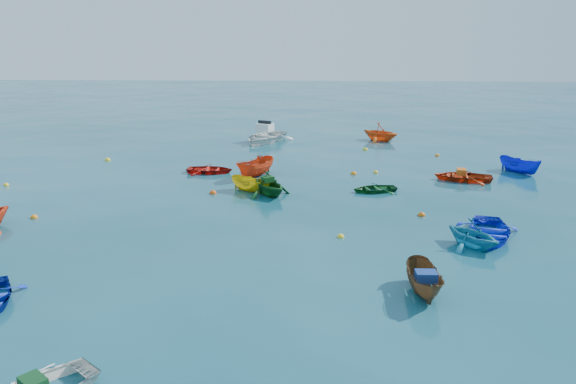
{
  "coord_description": "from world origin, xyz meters",
  "views": [
    {
      "loc": [
        1.13,
        -23.38,
        8.51
      ],
      "look_at": [
        0.0,
        5.0,
        0.4
      ],
      "focal_mm": 35.0,
      "sensor_mm": 36.0,
      "label": 1
    }
  ],
  "objects": [
    {
      "name": "motorboat_white",
      "position": [
        -2.52,
        21.18,
        0.0
      ],
      "size": [
        5.29,
        5.93,
        1.62
      ],
      "primitive_type": "imported",
      "rotation": [
        0.0,
        0.0,
        -0.45
      ],
      "color": "white",
      "rests_on": "ground"
    },
    {
      "name": "dinghy_green_n",
      "position": [
        -1.08,
        5.78,
        0.0
      ],
      "size": [
        3.48,
        3.57,
        1.43
      ],
      "primitive_type": "imported",
      "rotation": [
        0.0,
        0.0,
        0.62
      ],
      "color": "#13511C",
      "rests_on": "ground"
    },
    {
      "name": "buoy_or_e",
      "position": [
        10.21,
        16.17,
        0.0
      ],
      "size": [
        0.34,
        0.34,
        0.34
      ],
      "primitive_type": "sphere",
      "color": "orange",
      "rests_on": "ground"
    },
    {
      "name": "tarp_green_a",
      "position": [
        -5.37,
        -12.09,
        0.48
      ],
      "size": [
        0.8,
        0.78,
        0.31
      ],
      "primitive_type": "cube",
      "rotation": [
        0.0,
        0.0,
        -0.69
      ],
      "color": "#10411D",
      "rests_on": "dinghy_white_near"
    },
    {
      "name": "buoy_ye_a",
      "position": [
        2.5,
        -0.6,
        0.0
      ],
      "size": [
        0.3,
        0.3,
        0.3
      ],
      "primitive_type": "sphere",
      "color": "yellow",
      "rests_on": "ground"
    },
    {
      "name": "tarp_blue_a",
      "position": [
        5.03,
        -6.1,
        0.71
      ],
      "size": [
        0.7,
        0.53,
        0.33
      ],
      "primitive_type": "cube",
      "rotation": [
        0.0,
        0.0,
        0.01
      ],
      "color": "navy",
      "rests_on": "sampan_brown_mid"
    },
    {
      "name": "dinghy_blue_se",
      "position": [
        8.84,
        -0.38,
        0.0
      ],
      "size": [
        3.44,
        4.23,
        0.77
      ],
      "primitive_type": "imported",
      "rotation": [
        0.0,
        0.0,
        -0.23
      ],
      "color": "#1129D9",
      "rests_on": "ground"
    },
    {
      "name": "buoy_ye_e",
      "position": [
        5.28,
        18.12,
        0.0
      ],
      "size": [
        0.38,
        0.38,
        0.38
      ],
      "primitive_type": "sphere",
      "color": "yellow",
      "rests_on": "ground"
    },
    {
      "name": "sampan_orange_n",
      "position": [
        -2.17,
        9.75,
        0.0
      ],
      "size": [
        2.78,
        3.44,
        1.27
      ],
      "primitive_type": "imported",
      "rotation": [
        0.0,
        0.0,
        -0.56
      ],
      "color": "red",
      "rests_on": "ground"
    },
    {
      "name": "buoy_ye_b",
      "position": [
        -16.36,
        7.12,
        0.0
      ],
      "size": [
        0.31,
        0.31,
        0.31
      ],
      "primitive_type": "sphere",
      "color": "yellow",
      "rests_on": "ground"
    },
    {
      "name": "sampan_brown_mid",
      "position": [
        5.03,
        -5.95,
        0.0
      ],
      "size": [
        1.09,
        2.82,
        1.08
      ],
      "primitive_type": "imported",
      "rotation": [
        0.0,
        0.0,
        0.01
      ],
      "color": "brown",
      "rests_on": "ground"
    },
    {
      "name": "dinghy_cyan_se",
      "position": [
        7.85,
        -1.5,
        0.0
      ],
      "size": [
        3.21,
        3.28,
        1.31
      ],
      "primitive_type": "imported",
      "rotation": [
        0.0,
        0.0,
        0.63
      ],
      "color": "teal",
      "rests_on": "ground"
    },
    {
      "name": "tarp_orange_b",
      "position": [
        10.16,
        9.39,
        0.52
      ],
      "size": [
        0.66,
        0.8,
        0.34
      ],
      "primitive_type": "cube",
      "rotation": [
        0.0,
        0.0,
        -1.77
      ],
      "color": "#CE5915",
      "rests_on": "dinghy_red_ne"
    },
    {
      "name": "dinghy_red_nw",
      "position": [
        -5.14,
        10.62,
        0.0
      ],
      "size": [
        3.0,
        2.24,
        0.6
      ],
      "primitive_type": "imported",
      "rotation": [
        0.0,
        0.0,
        1.51
      ],
      "color": "#AF160E",
      "rests_on": "ground"
    },
    {
      "name": "buoy_or_b",
      "position": [
        6.54,
        2.5,
        0.0
      ],
      "size": [
        0.36,
        0.36,
        0.36
      ],
      "primitive_type": "sphere",
      "color": "#D6550B",
      "rests_on": "ground"
    },
    {
      "name": "tarp_green_b",
      "position": [
        -1.14,
        5.86,
        0.86
      ],
      "size": [
        0.76,
        0.73,
        0.29
      ],
      "primitive_type": "cube",
      "rotation": [
        0.0,
        0.0,
        0.62
      ],
      "color": "#104315",
      "rests_on": "dinghy_green_n"
    },
    {
      "name": "buoy_ye_d",
      "position": [
        -12.8,
        13.82,
        0.0
      ],
      "size": [
        0.39,
        0.39,
        0.39
      ],
      "primitive_type": "sphere",
      "color": "yellow",
      "rests_on": "ground"
    },
    {
      "name": "sampan_yellow_mid",
      "position": [
        -2.09,
        6.43,
        0.0
      ],
      "size": [
        2.73,
        2.11,
        1.0
      ],
      "primitive_type": "imported",
      "rotation": [
        0.0,
        0.0,
        1.06
      ],
      "color": "gold",
      "rests_on": "ground"
    },
    {
      "name": "sampan_blue_far",
      "position": [
        14.3,
        11.44,
        0.0
      ],
      "size": [
        2.56,
        2.93,
        1.1
      ],
      "primitive_type": "imported",
      "rotation": [
        0.0,
        0.0,
        0.64
      ],
      "color": "#101CC8",
      "rests_on": "ground"
    },
    {
      "name": "dinghy_orange_far",
      "position": [
        6.83,
        22.0,
        0.0
      ],
      "size": [
        4.02,
        3.92,
        1.61
      ],
      "primitive_type": "imported",
      "rotation": [
        0.0,
        0.0,
        0.94
      ],
      "color": "#EC5B16",
      "rests_on": "ground"
    },
    {
      "name": "dinghy_green_e",
      "position": [
        4.73,
        6.72,
        0.0
      ],
      "size": [
        2.82,
        2.31,
        0.51
      ],
      "primitive_type": "imported",
      "rotation": [
        0.0,
        0.0,
        -1.33
      ],
      "color": "#125020",
      "rests_on": "ground"
    },
    {
      "name": "ground",
      "position": [
        0.0,
        0.0,
        0.0
      ],
      "size": [
        160.0,
        160.0,
        0.0
      ],
      "primitive_type": "plane",
      "color": "#0A3D4A",
      "rests_on": "ground"
    },
    {
      "name": "buoy_or_d",
      "position": [
        3.87,
        10.6,
        0.0
      ],
      "size": [
        0.38,
        0.38,
        0.38
      ],
      "primitive_type": "sphere",
      "color": "orange",
      "rests_on": "ground"
    },
    {
      "name": "dinghy_red_ne",
      "position": [
        10.25,
        9.37,
        0.0
      ],
      "size": [
        3.73,
        2.98,
        0.69
      ],
      "primitive_type": "imported",
      "rotation": [
        0.0,
        0.0,
        -1.77
      ],
      "color": "red",
      "rests_on": "ground"
    },
    {
      "name": "buoy_ye_c",
      "position": [
        5.28,
        11.03,
        0.0
      ],
      "size": [
        0.32,
        0.32,
        0.32
      ],
      "primitive_type": "sphere",
      "color": "yellow",
      "rests_on": "ground"
    },
    {
      "name": "buoy_or_a",
      "position": [
        -11.95,
        1.42,
        0.0
      ],
      "size": [
        0.34,
        0.34,
        0.34
      ],
      "primitive_type": "sphere",
      "color": "orange",
      "rests_on": "ground"
    },
    {
      "name": "buoy_or_c",
      "position": [
        -4.15,
        5.93,
        0.0
      ],
      "size": [
        0.39,
        0.39,
        0.39
      ],
      "primitive_type": "sphere",
      "color": "#E54B0C",
      "rests_on": "ground"
    }
  ]
}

